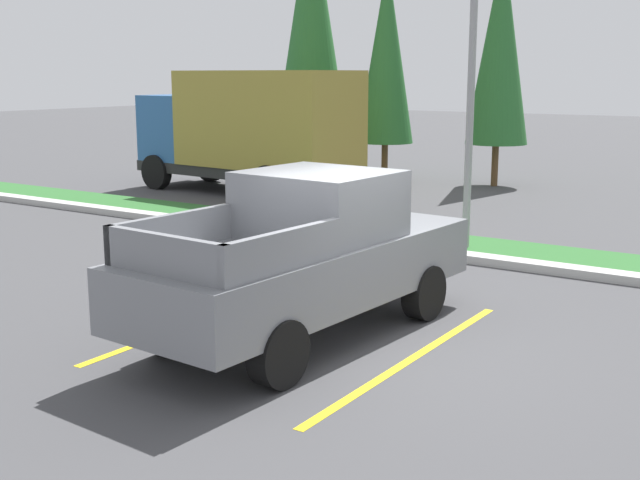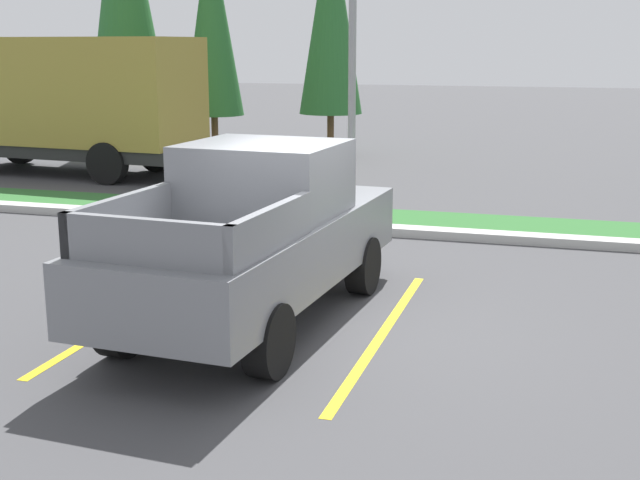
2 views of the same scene
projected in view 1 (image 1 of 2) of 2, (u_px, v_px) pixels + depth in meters
The scene contains 11 objects.
ground_plane at pixel (368, 346), 10.08m from camera, with size 120.00×120.00×0.00m, color #424244.
parking_line_near at pixel (213, 316), 11.30m from camera, with size 0.12×4.80×0.01m, color yellow.
parking_line_far at pixel (413, 358), 9.64m from camera, with size 0.12×4.80×0.01m, color yellow.
curb_strip at pixel (511, 263), 14.16m from camera, with size 56.00×0.40×0.15m, color #B2B2AD.
grass_median at pixel (532, 254), 15.07m from camera, with size 56.00×1.80×0.06m, color #2D662D.
pickup_truck_main at pixel (308, 256), 10.30m from camera, with size 2.24×5.34×2.10m.
cargo_truck_distant at pixel (250, 127), 22.68m from camera, with size 6.96×2.96×3.40m.
street_light at pixel (470, 22), 14.61m from camera, with size 0.24×1.49×7.32m.
cypress_tree_leftmost at pixel (311, 15), 25.96m from camera, with size 2.28×2.28×8.76m.
cypress_tree_left_inner at pixel (386, 53), 24.81m from camera, with size 1.74×1.74×6.69m.
cypress_tree_center at pixel (500, 45), 23.64m from camera, with size 1.82×1.82×7.02m.
Camera 1 is at (4.77, -8.36, 3.31)m, focal length 45.64 mm.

